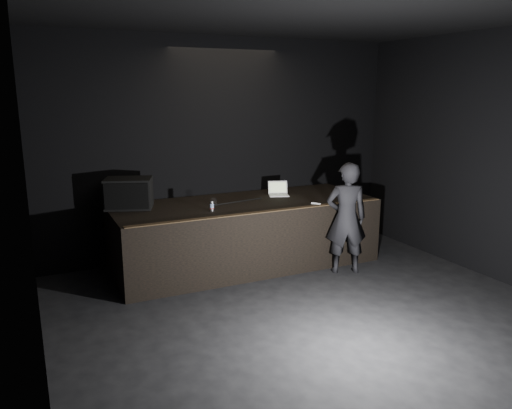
{
  "coord_description": "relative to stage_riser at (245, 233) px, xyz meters",
  "views": [
    {
      "loc": [
        -3.01,
        -4.07,
        2.67
      ],
      "look_at": [
        -0.01,
        2.3,
        1.05
      ],
      "focal_mm": 35.0,
      "sensor_mm": 36.0,
      "label": 1
    }
  ],
  "objects": [
    {
      "name": "ground",
      "position": [
        0.0,
        -2.73,
        -0.5
      ],
      "size": [
        7.0,
        7.0,
        0.0
      ],
      "primitive_type": "plane",
      "color": "black",
      "rests_on": "ground"
    },
    {
      "name": "room_walls",
      "position": [
        0.0,
        -2.73,
        1.52
      ],
      "size": [
        6.1,
        7.1,
        3.52
      ],
      "color": "black",
      "rests_on": "ground"
    },
    {
      "name": "stage_riser",
      "position": [
        0.0,
        0.0,
        0.0
      ],
      "size": [
        4.0,
        1.5,
        1.0
      ],
      "primitive_type": "cube",
      "color": "black",
      "rests_on": "ground"
    },
    {
      "name": "riser_lip",
      "position": [
        0.0,
        -0.71,
        0.51
      ],
      "size": [
        3.92,
        0.1,
        0.01
      ],
      "primitive_type": "cube",
      "color": "brown",
      "rests_on": "stage_riser"
    },
    {
      "name": "stage_monitor",
      "position": [
        -1.67,
        0.35,
        0.72
      ],
      "size": [
        0.77,
        0.66,
        0.44
      ],
      "rotation": [
        0.0,
        0.0,
        -0.34
      ],
      "color": "black",
      "rests_on": "stage_riser"
    },
    {
      "name": "cable",
      "position": [
        -0.11,
        0.02,
        0.51
      ],
      "size": [
        0.89,
        0.17,
        0.02
      ],
      "primitive_type": "cylinder",
      "rotation": [
        0.0,
        1.57,
        0.17
      ],
      "color": "black",
      "rests_on": "stage_riser"
    },
    {
      "name": "laptop",
      "position": [
        0.71,
        0.24,
        0.56
      ],
      "size": [
        0.39,
        0.37,
        0.21
      ],
      "rotation": [
        0.0,
        0.0,
        -0.35
      ],
      "color": "silver",
      "rests_on": "stage_riser"
    },
    {
      "name": "beer_can",
      "position": [
        -0.66,
        -0.34,
        0.57
      ],
      "size": [
        0.06,
        0.06,
        0.14
      ],
      "color": "silver",
      "rests_on": "stage_riser"
    },
    {
      "name": "plastic_cup",
      "position": [
        -0.5,
        -0.02,
        0.55
      ],
      "size": [
        0.09,
        0.09,
        0.11
      ],
      "primitive_type": "cylinder",
      "color": "white",
      "rests_on": "stage_riser"
    },
    {
      "name": "wii_remote",
      "position": [
        0.89,
        -0.62,
        0.51
      ],
      "size": [
        0.1,
        0.14,
        0.03
      ],
      "primitive_type": "cube",
      "rotation": [
        0.0,
        0.0,
        0.52
      ],
      "color": "white",
      "rests_on": "stage_riser"
    },
    {
      "name": "person",
      "position": [
        1.21,
        -0.95,
        0.33
      ],
      "size": [
        0.71,
        0.59,
        1.66
      ],
      "primitive_type": "imported",
      "rotation": [
        0.0,
        0.0,
        2.78
      ],
      "color": "black",
      "rests_on": "ground"
    }
  ]
}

